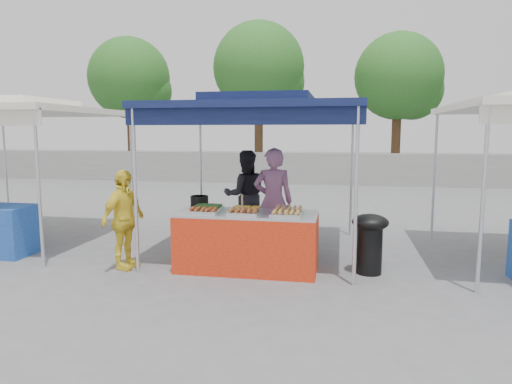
% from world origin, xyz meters
% --- Properties ---
extents(ground_plane, '(80.00, 80.00, 0.00)m').
position_xyz_m(ground_plane, '(0.00, 0.00, 0.00)').
color(ground_plane, slate).
extents(back_wall, '(40.00, 0.25, 1.20)m').
position_xyz_m(back_wall, '(0.00, 11.00, 0.60)').
color(back_wall, gray).
rests_on(back_wall, ground_plane).
extents(main_canopy, '(3.20, 3.20, 2.57)m').
position_xyz_m(main_canopy, '(0.00, 0.97, 2.37)').
color(main_canopy, silver).
rests_on(main_canopy, ground_plane).
extents(neighbor_stall_left, '(3.20, 3.20, 2.57)m').
position_xyz_m(neighbor_stall_left, '(-4.50, 0.57, 1.60)').
color(neighbor_stall_left, silver).
rests_on(neighbor_stall_left, ground_plane).
extents(tree_0, '(3.63, 3.59, 6.18)m').
position_xyz_m(tree_0, '(-7.99, 13.15, 4.22)').
color(tree_0, '#482F1B').
rests_on(tree_0, ground_plane).
extents(tree_1, '(3.83, 3.83, 6.58)m').
position_xyz_m(tree_1, '(-2.08, 13.06, 4.50)').
color(tree_1, '#482F1B').
rests_on(tree_1, ground_plane).
extents(tree_2, '(3.49, 3.43, 5.89)m').
position_xyz_m(tree_2, '(3.57, 12.89, 4.02)').
color(tree_2, '#482F1B').
rests_on(tree_2, ground_plane).
extents(vendor_table, '(2.00, 0.80, 0.85)m').
position_xyz_m(vendor_table, '(0.00, -0.10, 0.43)').
color(vendor_table, red).
rests_on(vendor_table, ground_plane).
extents(food_tray_fl, '(0.42, 0.30, 0.07)m').
position_xyz_m(food_tray_fl, '(-0.57, -0.32, 0.88)').
color(food_tray_fl, silver).
rests_on(food_tray_fl, vendor_table).
extents(food_tray_fm, '(0.42, 0.30, 0.07)m').
position_xyz_m(food_tray_fm, '(0.00, -0.33, 0.88)').
color(food_tray_fm, silver).
rests_on(food_tray_fm, vendor_table).
extents(food_tray_fr, '(0.42, 0.30, 0.07)m').
position_xyz_m(food_tray_fr, '(0.59, -0.34, 0.88)').
color(food_tray_fr, silver).
rests_on(food_tray_fr, vendor_table).
extents(food_tray_bl, '(0.42, 0.30, 0.07)m').
position_xyz_m(food_tray_bl, '(-0.60, 0.01, 0.88)').
color(food_tray_bl, silver).
rests_on(food_tray_bl, vendor_table).
extents(food_tray_bm, '(0.42, 0.30, 0.07)m').
position_xyz_m(food_tray_bm, '(-0.03, 0.00, 0.88)').
color(food_tray_bm, silver).
rests_on(food_tray_bm, vendor_table).
extents(food_tray_br, '(0.42, 0.30, 0.07)m').
position_xyz_m(food_tray_br, '(0.59, -0.00, 0.88)').
color(food_tray_br, silver).
rests_on(food_tray_br, vendor_table).
extents(cooking_pot, '(0.27, 0.27, 0.16)m').
position_xyz_m(cooking_pot, '(-0.83, 0.29, 0.93)').
color(cooking_pot, black).
rests_on(cooking_pot, vendor_table).
extents(skewer_cup, '(0.07, 0.07, 0.09)m').
position_xyz_m(skewer_cup, '(-0.03, -0.24, 0.89)').
color(skewer_cup, silver).
rests_on(skewer_cup, vendor_table).
extents(wok_burner, '(0.51, 0.51, 0.85)m').
position_xyz_m(wok_burner, '(1.72, 0.08, 0.51)').
color(wok_burner, black).
rests_on(wok_burner, ground_plane).
extents(crate_left, '(0.54, 0.38, 0.32)m').
position_xyz_m(crate_left, '(-0.35, 0.46, 0.16)').
color(crate_left, '#1637B5').
rests_on(crate_left, ground_plane).
extents(crate_right, '(0.50, 0.35, 0.30)m').
position_xyz_m(crate_right, '(0.21, 0.53, 0.15)').
color(crate_right, '#1637B5').
rests_on(crate_right, ground_plane).
extents(crate_stacked, '(0.47, 0.33, 0.28)m').
position_xyz_m(crate_stacked, '(0.21, 0.53, 0.44)').
color(crate_stacked, '#1637B5').
rests_on(crate_stacked, crate_right).
extents(vendor_woman, '(0.68, 0.50, 1.74)m').
position_xyz_m(vendor_woman, '(0.24, 0.85, 0.87)').
color(vendor_woman, '#99618B').
rests_on(vendor_woman, ground_plane).
extents(helper_man, '(0.97, 0.86, 1.66)m').
position_xyz_m(helper_man, '(-0.42, 1.77, 0.83)').
color(helper_man, black).
rests_on(helper_man, ground_plane).
extents(customer_person, '(0.54, 0.91, 1.45)m').
position_xyz_m(customer_person, '(-1.78, -0.34, 0.72)').
color(customer_person, yellow).
rests_on(customer_person, ground_plane).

